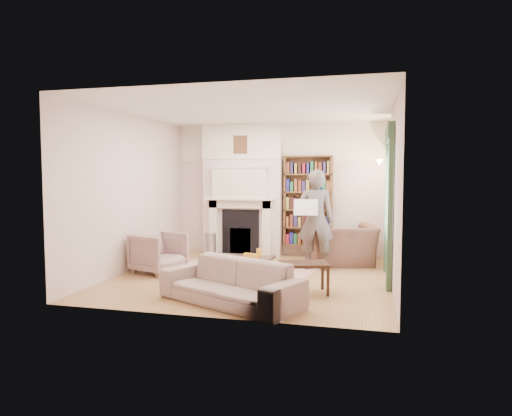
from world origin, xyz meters
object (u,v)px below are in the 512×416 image
(sofa, at_px, (230,282))
(paraffin_heater, at_px, (210,246))
(armchair_reading, at_px, (342,245))
(rocking_horse, at_px, (252,259))
(armchair_left, at_px, (159,253))
(man_reading, at_px, (316,220))
(bookcase, at_px, (308,201))
(coffee_table, at_px, (304,278))

(sofa, relative_size, paraffin_heater, 3.63)
(armchair_reading, xyz_separation_m, rocking_horse, (-1.55, -0.98, -0.18))
(armchair_left, distance_m, sofa, 2.37)
(armchair_reading, height_order, man_reading, man_reading)
(armchair_reading, xyz_separation_m, sofa, (-1.29, -3.08, -0.09))
(sofa, bearing_deg, paraffin_heater, 139.32)
(bookcase, xyz_separation_m, paraffin_heater, (-1.88, -0.82, -0.90))
(armchair_reading, height_order, rocking_horse, armchair_reading)
(coffee_table, bearing_deg, bookcase, 79.25)
(bookcase, xyz_separation_m, coffee_table, (0.34, -2.96, -0.95))
(armchair_left, bearing_deg, rocking_horse, -51.46)
(bookcase, distance_m, paraffin_heater, 2.24)
(coffee_table, bearing_deg, armchair_reading, 62.40)
(paraffin_heater, height_order, rocking_horse, paraffin_heater)
(bookcase, bearing_deg, man_reading, -76.32)
(armchair_left, xyz_separation_m, paraffin_heater, (0.45, 1.38, -0.08))
(man_reading, bearing_deg, rocking_horse, 12.85)
(paraffin_heater, bearing_deg, armchair_left, -108.19)
(sofa, height_order, coffee_table, sofa)
(armchair_reading, height_order, paraffin_heater, armchair_reading)
(bookcase, xyz_separation_m, man_reading, (0.31, -1.26, -0.27))
(man_reading, bearing_deg, paraffin_heater, -17.82)
(coffee_table, distance_m, rocking_horse, 1.73)
(bookcase, xyz_separation_m, armchair_reading, (0.76, -0.66, -0.79))
(armchair_left, height_order, man_reading, man_reading)
(armchair_reading, relative_size, man_reading, 0.65)
(man_reading, xyz_separation_m, paraffin_heater, (-2.19, 0.44, -0.63))
(bookcase, height_order, armchair_reading, bookcase)
(coffee_table, relative_size, paraffin_heater, 1.27)
(armchair_reading, distance_m, man_reading, 0.92)
(bookcase, distance_m, rocking_horse, 2.07)
(sofa, bearing_deg, armchair_left, 164.06)
(armchair_reading, bearing_deg, man_reading, 38.19)
(armchair_left, xyz_separation_m, coffee_table, (2.67, -0.76, -0.13))
(armchair_reading, relative_size, sofa, 0.59)
(armchair_left, relative_size, paraffin_heater, 1.41)
(armchair_reading, height_order, coffee_table, armchair_reading)
(armchair_left, height_order, rocking_horse, armchair_left)
(armchair_left, bearing_deg, man_reading, -51.73)
(bookcase, height_order, rocking_horse, bookcase)
(sofa, xyz_separation_m, coffee_table, (0.87, 0.78, -0.07))
(armchair_reading, relative_size, rocking_horse, 2.52)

